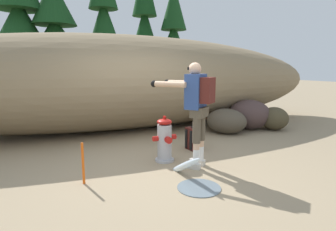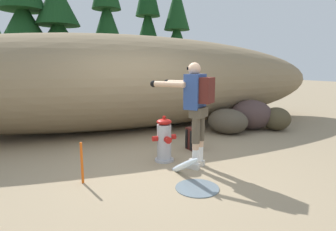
% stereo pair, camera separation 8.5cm
% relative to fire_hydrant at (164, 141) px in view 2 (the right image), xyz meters
% --- Properties ---
extents(ground_plane, '(56.00, 56.00, 0.04)m').
position_rel_fire_hydrant_xyz_m(ground_plane, '(-0.11, -0.20, -0.39)').
color(ground_plane, '#998466').
extents(dirt_embankment, '(12.76, 3.20, 2.46)m').
position_rel_fire_hydrant_xyz_m(dirt_embankment, '(-0.11, 2.97, 0.86)').
color(dirt_embankment, '#897556').
rests_on(dirt_embankment, ground_plane).
extents(fire_hydrant, '(0.43, 0.38, 0.80)m').
position_rel_fire_hydrant_xyz_m(fire_hydrant, '(0.00, 0.00, 0.00)').
color(fire_hydrant, '#B2B2B7').
rests_on(fire_hydrant, ground_plane).
extents(hydrant_water_jet, '(0.60, 1.37, 0.68)m').
position_rel_fire_hydrant_xyz_m(hydrant_water_jet, '(0.00, -0.83, -0.28)').
color(hydrant_water_jet, silver).
rests_on(hydrant_water_jet, ground_plane).
extents(utility_worker, '(0.91, 1.00, 1.70)m').
position_rel_fire_hydrant_xyz_m(utility_worker, '(0.35, -0.45, 0.72)').
color(utility_worker, beige).
rests_on(utility_worker, ground_plane).
extents(spare_backpack, '(0.31, 0.32, 0.47)m').
position_rel_fire_hydrant_xyz_m(spare_backpack, '(0.80, 0.41, -0.15)').
color(spare_backpack, '#511E19').
rests_on(spare_backpack, ground_plane).
extents(boulder_large, '(1.45, 1.43, 0.78)m').
position_rel_fire_hydrant_xyz_m(boulder_large, '(3.08, 1.50, 0.02)').
color(boulder_large, '#483634').
rests_on(boulder_large, ground_plane).
extents(boulder_mid, '(1.23, 1.28, 0.62)m').
position_rel_fire_hydrant_xyz_m(boulder_mid, '(2.21, 1.31, -0.06)').
color(boulder_mid, '#4B4234').
rests_on(boulder_mid, ground_plane).
extents(boulder_small, '(1.00, 1.01, 0.60)m').
position_rel_fire_hydrant_xyz_m(boulder_small, '(3.60, 1.14, -0.07)').
color(boulder_small, '#483F2A').
rests_on(boulder_small, ground_plane).
extents(pine_tree_left, '(2.74, 2.74, 5.91)m').
position_rel_fire_hydrant_xyz_m(pine_tree_left, '(-2.62, 8.17, 3.05)').
color(pine_tree_left, '#47331E').
rests_on(pine_tree_left, ground_plane).
extents(pine_tree_center, '(2.66, 2.66, 5.06)m').
position_rel_fire_hydrant_xyz_m(pine_tree_center, '(-1.38, 8.00, 2.59)').
color(pine_tree_center, '#47331E').
rests_on(pine_tree_center, ground_plane).
extents(pine_tree_right, '(1.93, 1.93, 6.47)m').
position_rel_fire_hydrant_xyz_m(pine_tree_right, '(0.61, 8.21, 3.30)').
color(pine_tree_right, '#47331E').
rests_on(pine_tree_right, ground_plane).
extents(pine_tree_far_right, '(1.92, 1.92, 6.83)m').
position_rel_fire_hydrant_xyz_m(pine_tree_far_right, '(2.94, 9.59, 3.34)').
color(pine_tree_far_right, '#47331E').
rests_on(pine_tree_far_right, ground_plane).
extents(pine_tree_ridge_end, '(1.97, 1.97, 5.70)m').
position_rel_fire_hydrant_xyz_m(pine_tree_ridge_end, '(4.13, 8.67, 2.69)').
color(pine_tree_ridge_end, '#47331E').
rests_on(pine_tree_ridge_end, ground_plane).
extents(survey_stake, '(0.04, 0.04, 0.60)m').
position_rel_fire_hydrant_xyz_m(survey_stake, '(-1.42, -0.44, -0.07)').
color(survey_stake, '#E55914').
rests_on(survey_stake, ground_plane).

